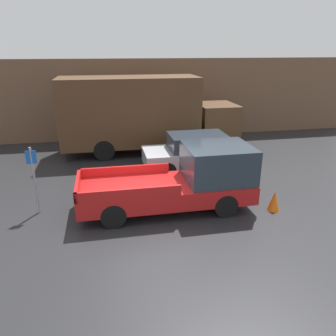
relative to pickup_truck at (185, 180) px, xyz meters
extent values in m
plane|color=#232326|center=(-1.39, -0.46, -0.93)|extent=(60.00, 60.00, 0.00)
cube|color=brown|center=(-1.39, 9.09, 1.25)|extent=(28.00, 0.15, 4.35)
cube|color=red|center=(-0.62, 0.00, -0.32)|extent=(5.44, 1.99, 0.56)
cube|color=#28333D|center=(1.07, 0.00, 0.51)|extent=(2.07, 1.87, 1.12)
cube|color=red|center=(-1.84, 0.95, 0.11)|extent=(2.99, 0.10, 0.31)
cube|color=red|center=(-1.84, -0.95, 0.11)|extent=(2.99, 0.10, 0.31)
cube|color=red|center=(-3.29, 0.00, 0.11)|extent=(0.10, 1.99, 0.31)
cylinder|color=black|center=(1.07, 0.88, -0.56)|extent=(0.73, 0.26, 0.73)
cylinder|color=black|center=(1.07, -0.88, -0.56)|extent=(0.73, 0.26, 0.73)
cylinder|color=black|center=(-2.31, 0.88, -0.56)|extent=(0.73, 0.26, 0.73)
cylinder|color=black|center=(-2.31, -0.88, -0.56)|extent=(0.73, 0.26, 0.73)
cube|color=#B7BABF|center=(1.21, 3.26, -0.31)|extent=(4.22, 1.83, 0.63)
cube|color=#28333D|center=(1.34, 3.26, 0.31)|extent=(2.32, 1.61, 0.61)
cylinder|color=black|center=(2.52, 4.08, -0.58)|extent=(0.70, 0.22, 0.70)
cylinder|color=black|center=(2.52, 2.45, -0.58)|extent=(0.70, 0.22, 0.70)
cylinder|color=black|center=(-0.09, 4.08, -0.58)|extent=(0.70, 0.22, 0.70)
cylinder|color=black|center=(-0.09, 2.45, -0.58)|extent=(0.70, 0.22, 0.70)
cube|color=#4C331E|center=(3.19, 6.35, 0.41)|extent=(1.88, 2.28, 1.79)
cube|color=#4C331E|center=(-1.16, 6.35, 1.11)|extent=(6.49, 2.40, 3.17)
cylinder|color=black|center=(2.85, 7.42, -0.45)|extent=(0.95, 0.30, 0.95)
cylinder|color=black|center=(2.85, 5.29, -0.45)|extent=(0.95, 0.30, 0.95)
cylinder|color=black|center=(-2.49, 7.42, -0.45)|extent=(0.95, 0.30, 0.95)
cylinder|color=black|center=(-2.49, 5.29, -0.45)|extent=(0.95, 0.30, 0.95)
cylinder|color=gray|center=(-4.58, 0.47, 0.14)|extent=(0.07, 0.07, 2.14)
cube|color=blue|center=(-4.58, 0.45, 0.91)|extent=(0.30, 0.02, 0.40)
cube|color=red|center=(-2.34, 8.76, -0.44)|extent=(0.45, 0.40, 0.97)
cone|color=orange|center=(2.73, -0.79, -0.60)|extent=(0.39, 0.39, 0.65)
camera|label=1|loc=(-2.37, -9.33, 3.94)|focal=35.00mm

